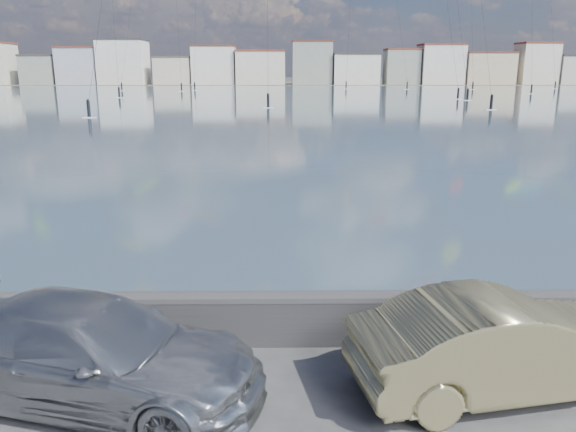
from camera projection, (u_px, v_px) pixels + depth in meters
name	position (u px, v px, depth m)	size (l,w,h in m)	color
ground	(223.00, 431.00, 8.18)	(700.00, 700.00, 0.00)	#333335
bay_water	(277.00, 99.00, 96.66)	(500.00, 177.00, 0.00)	#375967
far_shore_strip	(279.00, 83.00, 201.59)	(500.00, 60.00, 0.00)	#4C473D
seawall	(236.00, 316.00, 10.65)	(400.00, 0.36, 1.08)	#28282B
far_buildings	(283.00, 66.00, 186.53)	(240.79, 13.26, 14.60)	#B2B7C6
car_silver	(91.00, 352.00, 8.82)	(2.27, 5.59, 1.62)	#ABAEB1
car_champagne	(504.00, 344.00, 9.05)	(1.73, 4.95, 1.63)	tan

